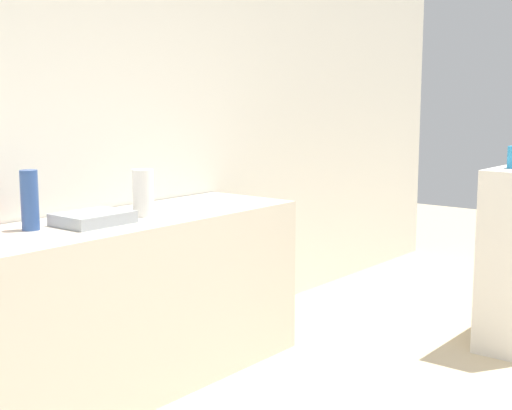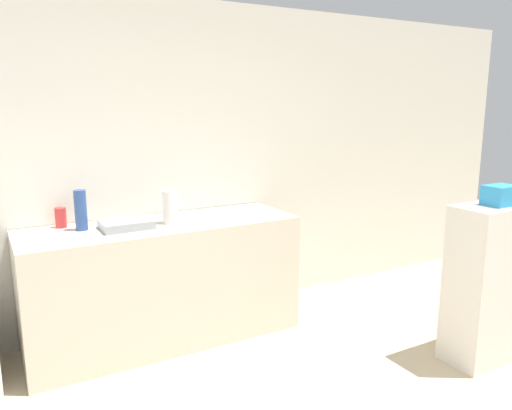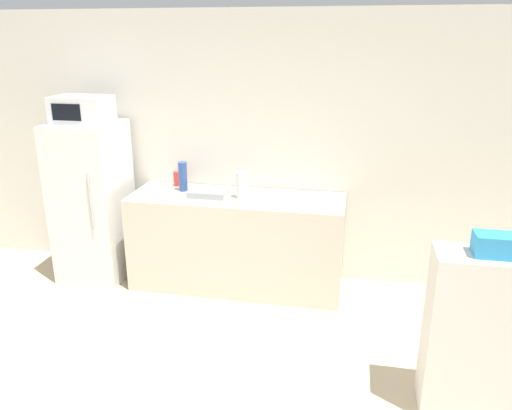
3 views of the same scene
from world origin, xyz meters
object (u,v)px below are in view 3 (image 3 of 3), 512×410
bottle_tall (183,176)px  bottle_short (177,179)px  microwave (82,110)px  paper_towel_roll (242,185)px  refrigerator (92,202)px  basket (493,245)px

bottle_tall → bottle_short: bottle_tall is taller
microwave → paper_towel_roll: (1.53, 0.02, -0.66)m
refrigerator → bottle_tall: (0.92, 0.13, 0.28)m
bottle_tall → basket: 2.88m
refrigerator → basket: refrigerator is taller
microwave → bottle_tall: bearing=8.2°
refrigerator → paper_towel_roll: refrigerator is taller
paper_towel_roll → bottle_short: bearing=160.2°
bottle_short → refrigerator: bearing=-160.6°
bottle_tall → paper_towel_roll: size_ratio=1.15×
basket → paper_towel_roll: 2.31m
microwave → bottle_tall: size_ratio=1.79×
bottle_tall → basket: basket is taller
microwave → bottle_tall: microwave is taller
bottle_tall → refrigerator: bearing=-171.9°
refrigerator → microwave: (-0.00, -0.00, 0.91)m
refrigerator → bottle_tall: size_ratio=5.49×
microwave → refrigerator: bearing=70.9°
bottle_short → basket: (2.57, -1.66, 0.20)m
refrigerator → bottle_short: size_ratio=10.84×
refrigerator → bottle_short: refrigerator is taller
bottle_tall → paper_towel_roll: bearing=-10.2°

